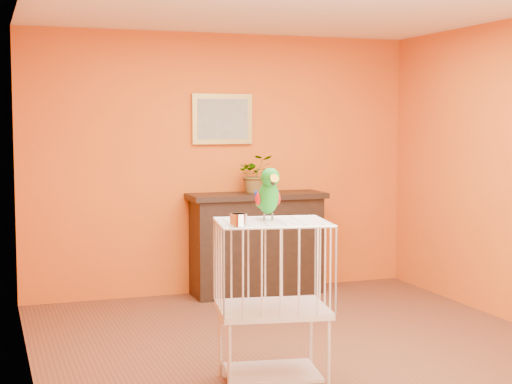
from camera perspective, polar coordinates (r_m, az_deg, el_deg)
name	(u,v)px	position (r m, az deg, el deg)	size (l,w,h in m)	color
ground	(309,352)	(6.02, 3.85, -11.52)	(4.50, 4.50, 0.00)	brown
room_shell	(310,141)	(5.77, 3.95, 3.73)	(4.50, 4.50, 4.50)	#D55B14
console_cabinet	(257,244)	(7.84, 0.04, -3.77)	(1.37, 0.49, 1.02)	black
potted_plant	(254,178)	(7.81, -0.18, 1.03)	(0.34, 0.38, 0.30)	#26722D
framed_picture	(222,119)	(7.85, -2.46, 5.32)	(0.62, 0.04, 0.50)	#B59C40
birdcage	(272,301)	(5.14, 1.20, -7.92)	(0.78, 0.65, 1.08)	beige
feed_cup	(238,220)	(4.79, -1.28, -2.03)	(0.11, 0.11, 0.07)	silver
parrot	(268,193)	(5.08, 0.91, -0.11)	(0.17, 0.31, 0.35)	#59544C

